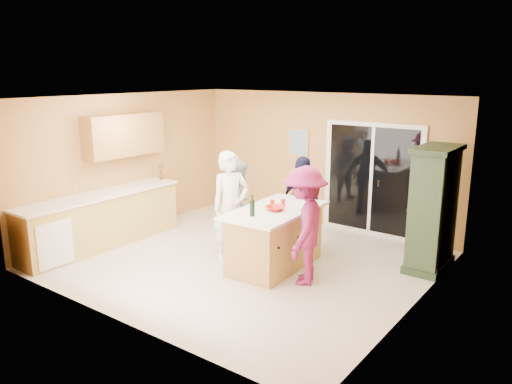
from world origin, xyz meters
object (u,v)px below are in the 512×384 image
Objects in this scene: kitchen_island at (275,240)px; woman_grey at (240,205)px; woman_navy at (302,203)px; woman_magenta at (304,226)px; green_hutch at (433,210)px; woman_white at (231,206)px.

kitchen_island is 1.18× the size of woman_grey.
woman_magenta is (0.80, -1.25, 0.05)m from woman_navy.
green_hutch is at bearing 119.94° from woman_magenta.
green_hutch reaches higher than woman_white.
woman_navy is at bearing -5.02° from woman_white.
woman_grey is at bearing -160.35° from green_hutch.
woman_grey is 0.96× the size of woman_navy.
woman_white is 0.52m from woman_grey.
woman_magenta is at bearing 140.52° from woman_navy.
green_hutch is 3.13m from woman_white.
kitchen_island is at bearing -131.16° from woman_magenta.
woman_grey is 0.90× the size of woman_magenta.
woman_white is 1.31m from woman_navy.
woman_white is at bearing -150.99° from green_hutch.
woman_navy is 0.94× the size of woman_magenta.
green_hutch is 2.08m from woman_magenta.
woman_white is (-0.77, -0.13, 0.45)m from kitchen_island.
woman_white reaches higher than woman_grey.
green_hutch is 2.13m from woman_navy.
woman_magenta is (1.63, -0.58, 0.08)m from woman_grey.
woman_white is 1.44m from woman_magenta.
woman_magenta reaches higher than kitchen_island.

